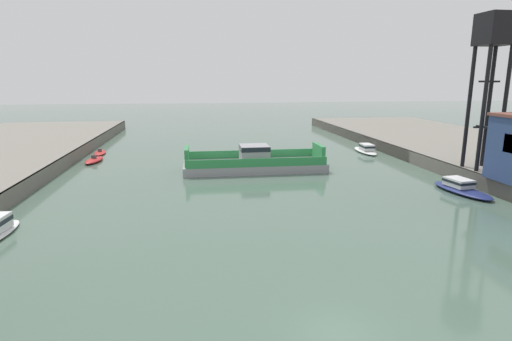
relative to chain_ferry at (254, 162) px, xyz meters
name	(u,v)px	position (x,y,z in m)	size (l,w,h in m)	color
ground_plane	(338,333)	(-1.09, -36.75, -1.05)	(400.00, 400.00, 0.00)	#4C6656
chain_ferry	(254,162)	(0.00, 0.00, 0.00)	(18.87, 6.58, 3.40)	#939399
moored_boat_near_right	(100,153)	(-23.47, 16.06, -0.86)	(2.38, 5.47, 0.87)	red
moored_boat_mid_right	(366,149)	(20.46, 10.86, -0.49)	(2.70, 8.13, 1.50)	white
moored_boat_far_left	(461,188)	(20.62, -14.33, -0.51)	(3.86, 8.28, 1.47)	navy
moored_boat_upstream_a	(94,160)	(-22.76, 8.89, -0.76)	(2.56, 5.75, 1.07)	red
crane_tower	(493,48)	(25.15, -10.83, 14.34)	(3.30, 3.30, 17.30)	black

